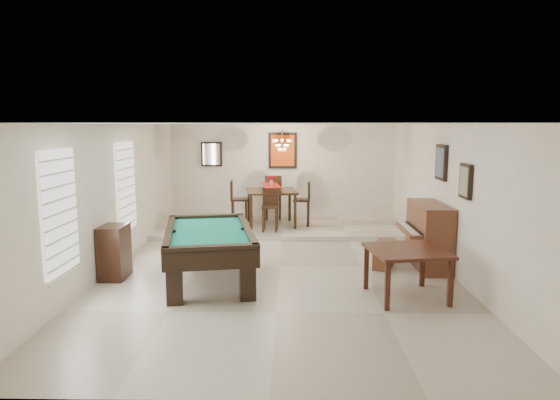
{
  "coord_description": "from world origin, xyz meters",
  "views": [
    {
      "loc": [
        0.17,
        -8.86,
        2.59
      ],
      "look_at": [
        0.0,
        0.6,
        1.15
      ],
      "focal_mm": 32.0,
      "sensor_mm": 36.0,
      "label": 1
    }
  ],
  "objects_px": {
    "dining_chair_north": "(273,197)",
    "upright_piano": "(421,235)",
    "apothecary_chest": "(114,252)",
    "pool_table": "(209,256)",
    "piano_bench": "(384,254)",
    "dining_chair_south": "(270,210)",
    "square_table": "(406,273)",
    "dining_chair_east": "(302,203)",
    "dining_chair_west": "(239,203)",
    "flower_vase": "(271,180)",
    "dining_table": "(271,205)",
    "chandelier": "(282,141)"
  },
  "relations": [
    {
      "from": "dining_chair_north",
      "to": "upright_piano",
      "type": "bearing_deg",
      "value": 123.59
    },
    {
      "from": "apothecary_chest",
      "to": "dining_chair_north",
      "type": "height_order",
      "value": "dining_chair_north"
    },
    {
      "from": "pool_table",
      "to": "dining_chair_north",
      "type": "distance_m",
      "value": 4.97
    },
    {
      "from": "piano_bench",
      "to": "dining_chair_south",
      "type": "distance_m",
      "value": 3.31
    },
    {
      "from": "apothecary_chest",
      "to": "square_table",
      "type": "bearing_deg",
      "value": -10.44
    },
    {
      "from": "piano_bench",
      "to": "dining_chair_east",
      "type": "bearing_deg",
      "value": 114.69
    },
    {
      "from": "dining_chair_south",
      "to": "square_table",
      "type": "bearing_deg",
      "value": -59.33
    },
    {
      "from": "pool_table",
      "to": "dining_chair_west",
      "type": "xyz_separation_m",
      "value": [
        0.1,
        4.06,
        0.25
      ]
    },
    {
      "from": "pool_table",
      "to": "apothecary_chest",
      "type": "height_order",
      "value": "apothecary_chest"
    },
    {
      "from": "pool_table",
      "to": "piano_bench",
      "type": "bearing_deg",
      "value": 6.23
    },
    {
      "from": "piano_bench",
      "to": "dining_chair_north",
      "type": "bearing_deg",
      "value": 118.85
    },
    {
      "from": "upright_piano",
      "to": "square_table",
      "type": "bearing_deg",
      "value": -111.4
    },
    {
      "from": "apothecary_chest",
      "to": "flower_vase",
      "type": "bearing_deg",
      "value": 57.69
    },
    {
      "from": "upright_piano",
      "to": "piano_bench",
      "type": "relative_size",
      "value": 1.77
    },
    {
      "from": "dining_chair_west",
      "to": "dining_chair_east",
      "type": "bearing_deg",
      "value": -92.74
    },
    {
      "from": "flower_vase",
      "to": "upright_piano",
      "type": "bearing_deg",
      "value": -48.26
    },
    {
      "from": "upright_piano",
      "to": "dining_chair_south",
      "type": "relative_size",
      "value": 1.4
    },
    {
      "from": "apothecary_chest",
      "to": "dining_chair_north",
      "type": "relative_size",
      "value": 0.78
    },
    {
      "from": "upright_piano",
      "to": "dining_chair_north",
      "type": "height_order",
      "value": "dining_chair_north"
    },
    {
      "from": "piano_bench",
      "to": "upright_piano",
      "type": "bearing_deg",
      "value": -3.77
    },
    {
      "from": "square_table",
      "to": "dining_chair_east",
      "type": "xyz_separation_m",
      "value": [
        -1.45,
        4.83,
        0.29
      ]
    },
    {
      "from": "pool_table",
      "to": "dining_table",
      "type": "bearing_deg",
      "value": 67.04
    },
    {
      "from": "square_table",
      "to": "piano_bench",
      "type": "xyz_separation_m",
      "value": [
        -0.01,
        1.69,
        -0.15
      ]
    },
    {
      "from": "piano_bench",
      "to": "dining_table",
      "type": "bearing_deg",
      "value": 124.85
    },
    {
      "from": "dining_chair_north",
      "to": "chandelier",
      "type": "height_order",
      "value": "chandelier"
    },
    {
      "from": "chandelier",
      "to": "upright_piano",
      "type": "bearing_deg",
      "value": -50.59
    },
    {
      "from": "flower_vase",
      "to": "pool_table",
      "type": "bearing_deg",
      "value": -102.21
    },
    {
      "from": "pool_table",
      "to": "flower_vase",
      "type": "relative_size",
      "value": 9.99
    },
    {
      "from": "pool_table",
      "to": "dining_chair_south",
      "type": "xyz_separation_m",
      "value": [
        0.89,
        3.38,
        0.2
      ]
    },
    {
      "from": "pool_table",
      "to": "piano_bench",
      "type": "distance_m",
      "value": 3.23
    },
    {
      "from": "square_table",
      "to": "chandelier",
      "type": "relative_size",
      "value": 1.8
    },
    {
      "from": "piano_bench",
      "to": "apothecary_chest",
      "type": "distance_m",
      "value": 4.78
    },
    {
      "from": "dining_chair_north",
      "to": "chandelier",
      "type": "bearing_deg",
      "value": 104.13
    },
    {
      "from": "upright_piano",
      "to": "pool_table",
      "type": "bearing_deg",
      "value": -166.5
    },
    {
      "from": "pool_table",
      "to": "upright_piano",
      "type": "height_order",
      "value": "upright_piano"
    },
    {
      "from": "dining_chair_west",
      "to": "dining_chair_east",
      "type": "xyz_separation_m",
      "value": [
        1.53,
        0.02,
        -0.01
      ]
    },
    {
      "from": "pool_table",
      "to": "apothecary_chest",
      "type": "distance_m",
      "value": 1.63
    },
    {
      "from": "dining_chair_south",
      "to": "dining_chair_north",
      "type": "xyz_separation_m",
      "value": [
        0.03,
        1.49,
        0.08
      ]
    },
    {
      "from": "dining_chair_south",
      "to": "dining_chair_north",
      "type": "bearing_deg",
      "value": 91.5
    },
    {
      "from": "chandelier",
      "to": "dining_chair_east",
      "type": "bearing_deg",
      "value": 4.46
    },
    {
      "from": "dining_table",
      "to": "dining_chair_south",
      "type": "relative_size",
      "value": 1.2
    },
    {
      "from": "pool_table",
      "to": "dining_chair_east",
      "type": "xyz_separation_m",
      "value": [
        1.64,
        4.08,
        0.24
      ]
    },
    {
      "from": "flower_vase",
      "to": "apothecary_chest",
      "type": "bearing_deg",
      "value": -122.31
    },
    {
      "from": "upright_piano",
      "to": "flower_vase",
      "type": "xyz_separation_m",
      "value": [
        -2.85,
        3.19,
        0.65
      ]
    },
    {
      "from": "piano_bench",
      "to": "chandelier",
      "type": "distance_m",
      "value": 4.16
    },
    {
      "from": "pool_table",
      "to": "dining_table",
      "type": "xyz_separation_m",
      "value": [
        0.89,
        4.09,
        0.19
      ]
    },
    {
      "from": "dining_chair_north",
      "to": "chandelier",
      "type": "distance_m",
      "value": 1.73
    },
    {
      "from": "upright_piano",
      "to": "dining_table",
      "type": "distance_m",
      "value": 4.28
    },
    {
      "from": "chandelier",
      "to": "apothecary_chest",
      "type": "bearing_deg",
      "value": -125.29
    },
    {
      "from": "dining_chair_east",
      "to": "square_table",
      "type": "bearing_deg",
      "value": 21.6
    }
  ]
}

